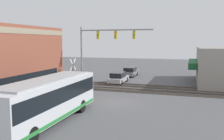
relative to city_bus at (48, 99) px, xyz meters
The scene contains 8 objects.
ground_plane 7.76m from the city_bus, 21.73° to the right, with size 120.00×120.00×0.00m, color #565659.
city_bus is the anchor object (origin of this frame).
traffic_signal_gantry 12.39m from the city_bus, ahead, with size 0.42×8.43×7.37m.
crossing_signal 10.65m from the city_bus, 17.04° to the left, with size 1.41×1.18×3.81m.
rail_track_near 13.43m from the city_bus, 12.13° to the right, with size 2.60×60.00×0.15m.
rail_track_far 16.55m from the city_bus, ahead, with size 2.60×60.00×0.15m.
parked_car_silver 17.78m from the city_bus, ahead, with size 4.79×1.82×1.48m.
parked_car_grey 24.80m from the city_bus, ahead, with size 4.67×1.82×1.48m.
Camera 1 is at (-21.93, -6.64, 5.71)m, focal length 40.00 mm.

